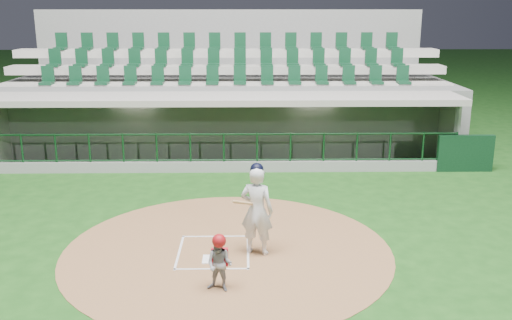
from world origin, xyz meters
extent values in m
plane|color=#153F12|center=(0.00, 0.00, 0.00)|extent=(120.00, 120.00, 0.00)
cylinder|color=brown|center=(0.30, -0.20, 0.01)|extent=(7.20, 7.20, 0.01)
cube|color=white|center=(0.00, -0.70, 0.02)|extent=(0.43, 0.43, 0.02)
cube|color=white|center=(-0.75, -0.30, 0.02)|extent=(0.05, 1.80, 0.01)
cube|color=silver|center=(0.75, -0.30, 0.02)|extent=(0.05, 1.80, 0.01)
cube|color=white|center=(0.00, 0.55, 0.02)|extent=(1.55, 0.05, 0.01)
cube|color=silver|center=(0.00, -1.15, 0.02)|extent=(1.55, 0.05, 0.01)
cube|color=slate|center=(0.00, 7.50, -0.55)|extent=(15.00, 3.00, 0.10)
cube|color=gray|center=(0.00, 9.10, 0.85)|extent=(15.00, 0.20, 2.70)
cube|color=#A19B8F|center=(0.00, 8.98, 1.10)|extent=(13.50, 0.04, 0.90)
cube|color=gray|center=(-7.50, 7.50, 0.85)|extent=(0.20, 3.00, 2.70)
cube|color=gray|center=(7.50, 7.50, 0.85)|extent=(0.20, 3.00, 2.70)
cube|color=gray|center=(0.00, 7.25, 2.30)|extent=(15.40, 3.50, 0.20)
cube|color=gray|center=(0.00, 5.95, 0.15)|extent=(15.00, 0.15, 0.40)
cube|color=black|center=(0.00, 5.95, 1.73)|extent=(15.00, 0.01, 0.95)
cube|color=brown|center=(0.00, 8.55, -0.28)|extent=(12.75, 0.40, 0.45)
cube|color=white|center=(-3.00, 7.50, 2.17)|extent=(1.30, 0.35, 0.04)
cube|color=white|center=(3.00, 7.50, 2.17)|extent=(1.30, 0.35, 0.04)
cube|color=black|center=(7.80, 5.90, 0.60)|extent=(1.80, 0.18, 1.20)
imported|color=#B01E12|center=(-5.21, 8.54, 0.45)|extent=(1.38, 1.03, 1.90)
imported|color=#AD121B|center=(-2.74, 8.38, 0.34)|extent=(1.03, 0.54, 1.69)
imported|color=#AF1F12|center=(1.46, 8.33, 0.31)|extent=(0.93, 0.78, 1.61)
imported|color=#B21318|center=(4.87, 8.05, 0.45)|extent=(1.85, 1.04, 1.90)
cube|color=slate|center=(0.00, 10.75, 1.15)|extent=(17.00, 6.50, 2.50)
cube|color=#A59F95|center=(0.00, 9.25, 2.30)|extent=(16.60, 0.95, 0.30)
cube|color=#9D988D|center=(0.00, 10.20, 2.85)|extent=(16.60, 0.95, 0.30)
cube|color=#AFA99E|center=(0.00, 11.15, 3.40)|extent=(16.60, 0.95, 0.30)
cube|color=gray|center=(0.00, 14.10, 2.53)|extent=(17.00, 0.25, 5.05)
imported|color=silver|center=(0.94, -0.37, 0.99)|extent=(0.82, 0.66, 1.95)
sphere|color=black|center=(0.94, -0.37, 1.90)|extent=(0.28, 0.28, 0.28)
cylinder|color=tan|center=(0.69, -0.62, 1.25)|extent=(0.58, 0.79, 0.39)
imported|color=gray|center=(0.21, -2.04, 0.54)|extent=(0.61, 0.54, 1.05)
sphere|color=maroon|center=(0.21, -2.04, 1.01)|extent=(0.26, 0.26, 0.26)
cube|color=#B51321|center=(0.21, -1.89, 0.62)|extent=(0.32, 0.10, 0.35)
camera|label=1|loc=(0.72, -11.79, 5.19)|focal=40.00mm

